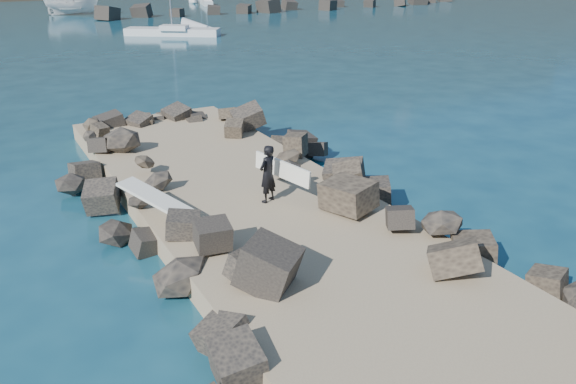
{
  "coord_description": "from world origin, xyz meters",
  "views": [
    {
      "loc": [
        -6.2,
        -11.89,
        6.82
      ],
      "look_at": [
        0.0,
        -1.0,
        1.5
      ],
      "focal_mm": 35.0,
      "sensor_mm": 36.0,
      "label": 1
    }
  ],
  "objects": [
    {
      "name": "riprap_right",
      "position": [
        2.9,
        -1.5,
        0.5
      ],
      "size": [
        2.6,
        22.0,
        1.0
      ],
      "primitive_type": "cube",
      "color": "black",
      "rests_on": "ground"
    },
    {
      "name": "ground",
      "position": [
        0.0,
        0.0,
        0.0
      ],
      "size": [
        800.0,
        800.0,
        0.0
      ],
      "primitive_type": "plane",
      "color": "#0F384C",
      "rests_on": "ground"
    },
    {
      "name": "boat_imported",
      "position": [
        6.42,
        63.31,
        1.29
      ],
      "size": [
        7.14,
        4.54,
        2.58
      ],
      "primitive_type": "imported",
      "rotation": [
        0.0,
        0.0,
        1.24
      ],
      "color": "silver",
      "rests_on": "ground"
    },
    {
      "name": "surfboard_resting",
      "position": [
        -2.68,
        0.96,
        1.04
      ],
      "size": [
        1.6,
        2.3,
        0.08
      ],
      "primitive_type": "cube",
      "rotation": [
        0.0,
        0.0,
        0.5
      ],
      "color": "silver",
      "rests_on": "riprap_left"
    },
    {
      "name": "surfer_with_board",
      "position": [
        0.32,
        0.56,
        1.41
      ],
      "size": [
        1.14,
        1.9,
        1.6
      ],
      "color": "black",
      "rests_on": "jetty"
    },
    {
      "name": "sailboat_c",
      "position": [
        10.7,
        39.03,
        0.35
      ],
      "size": [
        8.04,
        6.49,
        10.14
      ],
      "color": "silver",
      "rests_on": "ground"
    },
    {
      "name": "breakwater_secondary",
      "position": [
        35.0,
        55.0,
        0.6
      ],
      "size": [
        52.0,
        4.0,
        1.2
      ],
      "primitive_type": "cube",
      "color": "black",
      "rests_on": "ground"
    },
    {
      "name": "riprap_left",
      "position": [
        -2.9,
        -1.5,
        0.5
      ],
      "size": [
        2.6,
        22.0,
        1.0
      ],
      "primitive_type": "cube",
      "color": "black",
      "rests_on": "ground"
    },
    {
      "name": "jetty",
      "position": [
        0.0,
        -2.0,
        0.3
      ],
      "size": [
        6.0,
        26.0,
        0.6
      ],
      "primitive_type": "cube",
      "color": "#8C7759",
      "rests_on": "ground"
    },
    {
      "name": "sailboat_d",
      "position": [
        26.17,
        69.21,
        0.35
      ],
      "size": [
        2.91,
        6.17,
        7.39
      ],
      "color": "silver",
      "rests_on": "ground"
    }
  ]
}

